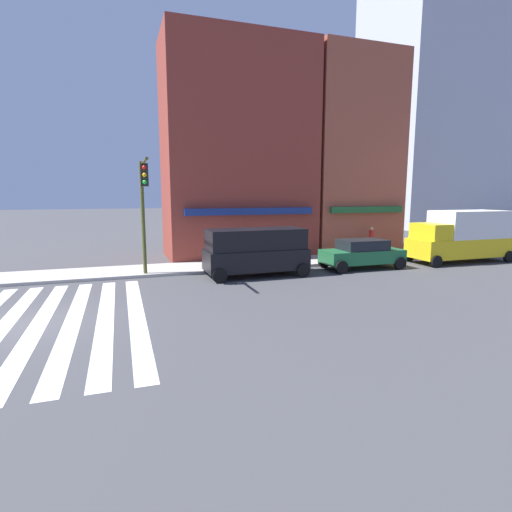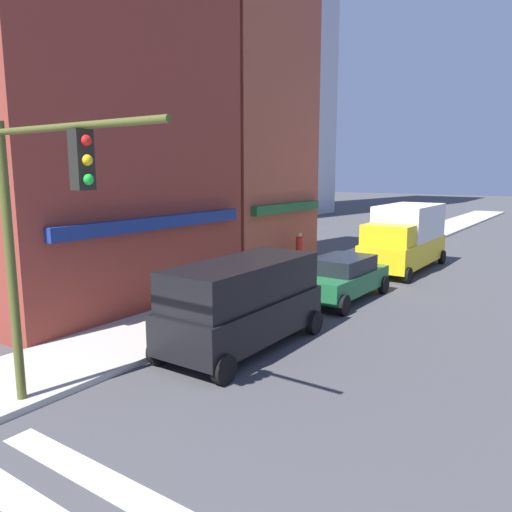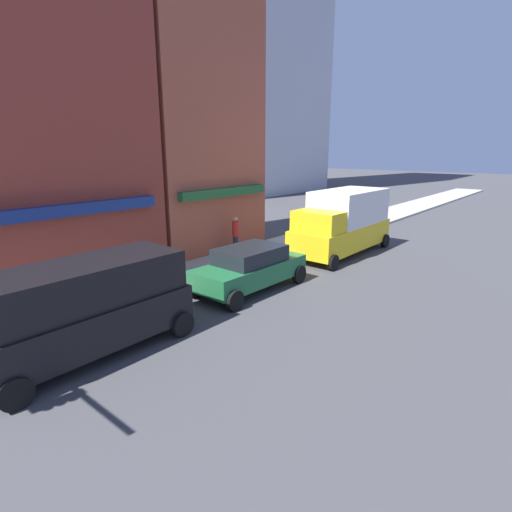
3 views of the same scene
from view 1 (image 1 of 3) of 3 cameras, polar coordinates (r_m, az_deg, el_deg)
The scene contains 10 objects.
ground_plane at distance 14.56m, azimuth -30.47°, elevation -8.48°, with size 200.00×200.00×0.00m, color #424244.
sidewalk_left at distance 21.73m, azimuth -26.62°, elevation -2.56°, with size 120.00×3.00×0.15m.
crosswalk_stripes at distance 14.56m, azimuth -30.47°, elevation -8.47°, with size 7.40×10.80×0.01m.
storefront_row at distance 27.42m, azimuth 4.12°, elevation 14.44°, with size 15.78×5.30×13.41m.
traffic_signal at distance 19.03m, azimuth -15.78°, elevation 7.88°, with size 0.32×4.38×5.54m.
van_black at distance 19.59m, azimuth -0.00°, elevation 0.83°, with size 5.01×2.22×2.34m.
sedan_green at distance 22.34m, azimuth 14.91°, elevation 0.38°, with size 4.43×2.02×1.59m.
box_truck_yellow at distance 26.64m, azimuth 27.27°, elevation 2.64°, with size 6.21×2.42×3.04m.
pedestrian_red_jacket at distance 26.89m, azimuth 16.13°, elevation 2.23°, with size 0.32×0.32×1.77m.
fire_hydrant at distance 20.93m, azimuth -4.98°, elevation -0.55°, with size 0.24×0.24×0.84m.
Camera 1 is at (3.06, -13.65, 4.05)m, focal length 28.00 mm.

